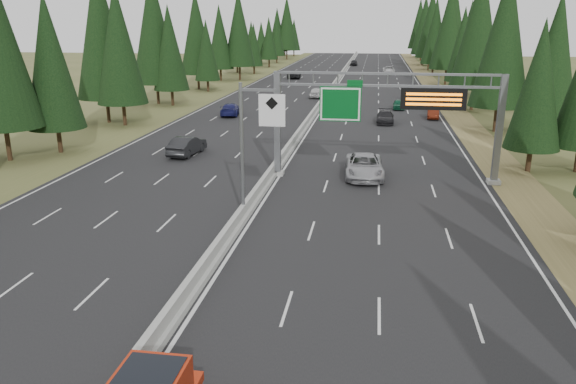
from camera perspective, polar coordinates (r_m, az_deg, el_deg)
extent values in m
cube|color=black|center=(86.89, 3.83, 9.42)|extent=(32.00, 260.00, 0.08)
cube|color=olive|center=(87.19, 15.70, 8.86)|extent=(3.60, 260.00, 0.06)
cube|color=#4E5628|center=(90.18, -7.67, 9.58)|extent=(3.60, 260.00, 0.06)
cube|color=gray|center=(86.87, 3.83, 9.55)|extent=(0.70, 260.00, 0.30)
cube|color=gray|center=(86.82, 3.84, 9.81)|extent=(0.30, 260.00, 0.60)
cube|color=slate|center=(42.09, -1.08, 6.88)|extent=(0.45, 0.45, 7.80)
cube|color=gray|center=(42.90, -1.05, 1.94)|extent=(0.90, 0.90, 0.30)
cube|color=slate|center=(42.40, 20.66, 5.87)|extent=(0.45, 0.45, 7.80)
cube|color=gray|center=(43.21, 20.14, 1.00)|extent=(0.90, 0.90, 0.30)
cube|color=slate|center=(40.99, 10.11, 11.75)|extent=(15.85, 0.35, 0.16)
cube|color=slate|center=(41.07, 10.05, 10.58)|extent=(15.85, 0.35, 0.16)
cube|color=#054C19|center=(41.05, 5.33, 8.89)|extent=(3.00, 0.10, 2.50)
cube|color=silver|center=(40.99, 5.33, 8.88)|extent=(2.85, 0.02, 2.35)
cube|color=#054C19|center=(40.82, 6.82, 10.92)|extent=(1.10, 0.10, 0.45)
cube|color=black|center=(41.07, 14.55, 9.13)|extent=(4.50, 0.40, 1.50)
cube|color=orange|center=(40.80, 14.62, 9.58)|extent=(3.80, 0.02, 0.18)
cube|color=orange|center=(40.85, 14.58, 9.09)|extent=(3.80, 0.02, 0.18)
cube|color=orange|center=(40.89, 14.54, 8.61)|extent=(3.80, 0.02, 0.18)
cylinder|color=slate|center=(32.53, -4.70, 4.01)|extent=(0.20, 0.20, 8.00)
cube|color=gray|center=(33.62, -4.54, -2.48)|extent=(0.50, 0.50, 0.20)
cube|color=slate|center=(31.71, -3.07, 10.31)|extent=(2.00, 0.15, 0.15)
cube|color=silver|center=(31.58, -1.64, 8.29)|extent=(1.50, 0.06, 1.80)
cylinder|color=black|center=(47.83, 23.27, 2.99)|extent=(0.40, 0.40, 1.87)
cone|color=black|center=(46.91, 24.11, 9.92)|extent=(4.20, 4.20, 9.81)
cylinder|color=black|center=(64.38, 20.34, 6.98)|extent=(0.40, 0.40, 2.72)
cone|color=black|center=(63.62, 21.14, 14.52)|extent=(6.12, 6.12, 14.27)
cylinder|color=black|center=(63.76, 24.72, 6.20)|extent=(0.40, 0.40, 2.30)
cone|color=black|center=(63.02, 25.54, 12.61)|extent=(5.17, 5.17, 12.06)
cylinder|color=black|center=(79.47, 18.21, 8.96)|extent=(0.40, 0.40, 2.92)
cone|color=black|center=(78.86, 18.83, 15.53)|extent=(6.57, 6.57, 15.34)
cylinder|color=black|center=(81.92, 20.92, 8.68)|extent=(0.40, 0.40, 2.27)
cone|color=black|center=(81.34, 21.46, 13.61)|extent=(5.10, 5.10, 11.91)
cylinder|color=black|center=(95.85, 16.98, 10.07)|extent=(0.40, 0.40, 2.19)
cone|color=black|center=(95.36, 17.34, 14.15)|extent=(4.92, 4.92, 11.49)
cylinder|color=black|center=(95.34, 18.79, 9.87)|extent=(0.40, 0.40, 2.16)
cone|color=black|center=(94.85, 19.18, 13.92)|extent=(4.87, 4.87, 11.36)
cylinder|color=black|center=(111.14, 15.71, 11.21)|extent=(0.40, 0.40, 2.90)
cone|color=black|center=(110.71, 16.10, 15.87)|extent=(6.52, 6.52, 15.22)
cylinder|color=black|center=(113.21, 17.62, 11.03)|extent=(0.40, 0.40, 2.43)
cone|color=black|center=(112.79, 17.98, 14.86)|extent=(5.48, 5.48, 12.78)
cylinder|color=black|center=(130.30, 14.48, 11.97)|extent=(0.40, 0.40, 2.50)
cone|color=black|center=(129.93, 14.74, 15.39)|extent=(5.63, 5.63, 13.13)
cylinder|color=black|center=(128.99, 16.14, 11.90)|extent=(0.40, 0.40, 2.97)
cone|color=black|center=(128.62, 16.48, 16.01)|extent=(6.68, 6.68, 15.58)
cylinder|color=black|center=(144.83, 14.07, 12.54)|extent=(0.40, 0.40, 3.01)
cone|color=black|center=(144.50, 14.35, 16.25)|extent=(6.76, 6.76, 15.78)
cylinder|color=black|center=(144.81, 15.95, 12.38)|extent=(0.40, 0.40, 2.87)
cone|color=black|center=(144.48, 16.24, 15.91)|extent=(6.45, 6.45, 15.06)
cylinder|color=black|center=(159.82, 13.48, 12.93)|extent=(0.40, 0.40, 2.90)
cone|color=black|center=(159.52, 13.71, 16.17)|extent=(6.53, 6.53, 15.24)
cylinder|color=black|center=(162.42, 14.62, 12.73)|extent=(0.40, 0.40, 1.92)
cone|color=black|center=(162.15, 14.78, 14.84)|extent=(4.32, 4.32, 10.07)
cylinder|color=black|center=(178.14, 13.31, 13.22)|extent=(0.40, 0.40, 2.38)
cone|color=black|center=(177.88, 13.48, 15.61)|extent=(5.36, 5.36, 12.52)
cylinder|color=black|center=(176.82, 14.56, 13.20)|extent=(0.40, 0.40, 2.91)
cone|color=black|center=(176.54, 14.79, 16.14)|extent=(6.55, 6.55, 15.29)
cylinder|color=black|center=(193.44, 13.03, 13.58)|extent=(0.40, 0.40, 2.96)
cone|color=black|center=(193.19, 13.22, 16.32)|extent=(6.67, 6.67, 15.57)
cylinder|color=black|center=(195.11, 14.27, 13.39)|extent=(0.40, 0.40, 2.04)
cone|color=black|center=(194.88, 14.41, 15.25)|extent=(4.58, 4.58, 10.70)
cylinder|color=black|center=(54.64, -22.19, 4.90)|extent=(0.40, 0.40, 2.22)
cone|color=black|center=(53.78, -23.02, 12.15)|extent=(5.00, 5.00, 11.67)
cylinder|color=black|center=(53.15, -26.56, 4.41)|extent=(0.40, 0.40, 2.86)
cylinder|color=black|center=(66.86, -16.29, 7.58)|extent=(0.40, 0.40, 2.48)
cone|color=black|center=(66.14, -16.85, 14.22)|extent=(5.59, 5.59, 13.04)
cylinder|color=black|center=(69.34, -17.80, 7.92)|extent=(0.40, 0.40, 2.86)
cone|color=black|center=(68.63, -18.49, 15.29)|extent=(6.43, 6.43, 15.00)
cylinder|color=black|center=(81.55, -11.66, 9.37)|extent=(0.40, 0.40, 2.19)
cone|color=black|center=(80.98, -11.95, 14.16)|extent=(4.92, 4.92, 11.47)
cylinder|color=black|center=(83.62, -13.07, 9.72)|extent=(0.40, 0.40, 2.92)
cone|color=black|center=(83.04, -13.50, 15.97)|extent=(6.57, 6.57, 15.34)
cylinder|color=black|center=(97.36, -8.13, 10.63)|extent=(0.40, 0.40, 1.88)
cone|color=black|center=(96.91, -8.28, 14.08)|extent=(4.23, 4.23, 9.86)
cylinder|color=black|center=(100.70, -9.07, 11.02)|extent=(0.40, 0.40, 2.65)
cone|color=black|center=(100.21, -9.30, 15.72)|extent=(5.95, 5.95, 13.89)
cylinder|color=black|center=(116.21, -4.91, 11.96)|extent=(0.40, 0.40, 2.79)
cone|color=black|center=(115.79, -5.03, 16.26)|extent=(6.28, 6.28, 14.66)
cylinder|color=black|center=(115.31, -6.84, 11.75)|extent=(0.40, 0.40, 2.34)
cone|color=black|center=(114.89, -6.97, 15.38)|extent=(5.26, 5.26, 12.27)
cylinder|color=black|center=(129.88, -3.46, 12.28)|extent=(0.40, 0.40, 1.77)
cone|color=black|center=(129.55, -3.50, 14.71)|extent=(3.97, 3.97, 9.27)
cylinder|color=black|center=(133.38, -5.17, 12.48)|extent=(0.40, 0.40, 2.32)
cone|color=black|center=(133.03, -5.25, 15.60)|extent=(5.23, 5.23, 12.20)
cylinder|color=black|center=(149.04, -1.93, 12.94)|extent=(0.40, 0.40, 2.02)
cone|color=black|center=(148.74, -1.95, 15.36)|extent=(4.53, 4.53, 10.58)
cylinder|color=black|center=(149.95, -3.70, 12.91)|extent=(0.40, 0.40, 1.85)
cone|color=black|center=(149.66, -3.74, 15.12)|extent=(4.16, 4.16, 9.71)
cylinder|color=black|center=(164.30, -1.15, 13.32)|extent=(0.40, 0.40, 2.06)
cone|color=black|center=(164.02, -1.16, 15.57)|extent=(4.64, 4.64, 10.84)
cylinder|color=black|center=(162.69, -2.70, 13.23)|extent=(0.40, 0.40, 1.84)
cone|color=black|center=(162.43, -2.73, 15.25)|extent=(4.13, 4.13, 9.64)
cylinder|color=black|center=(180.87, -0.12, 13.81)|extent=(0.40, 0.40, 3.02)
cone|color=black|center=(180.60, -0.12, 16.80)|extent=(6.80, 6.80, 15.86)
cylinder|color=black|center=(180.61, -1.09, 13.72)|extent=(0.40, 0.40, 2.48)
cone|color=black|center=(180.34, -1.11, 16.18)|extent=(5.59, 5.59, 13.04)
cylinder|color=black|center=(197.72, 0.60, 13.92)|extent=(0.40, 0.40, 1.96)
cone|color=black|center=(197.50, 0.61, 15.69)|extent=(4.41, 4.41, 10.30)
cylinder|color=black|center=(198.19, -0.32, 13.91)|extent=(0.40, 0.40, 1.82)
cone|color=black|center=(197.97, -0.32, 15.55)|extent=(4.10, 4.10, 9.56)
imported|color=#9F9EA3|center=(42.52, 7.75, 2.61)|extent=(3.13, 6.20, 1.68)
cube|color=black|center=(17.06, -14.04, -18.21)|extent=(1.71, 1.91, 0.55)
imported|color=#114D31|center=(77.39, 11.19, 8.73)|extent=(1.60, 3.81, 1.29)
imported|color=#551A0C|center=(70.67, 14.53, 7.76)|extent=(1.63, 3.95, 1.27)
imported|color=black|center=(66.27, 9.84, 7.52)|extent=(2.00, 4.83, 1.40)
imported|color=silver|center=(131.74, 10.20, 12.11)|extent=(2.77, 5.71, 1.56)
imported|color=black|center=(154.40, 6.71, 12.92)|extent=(1.85, 4.55, 1.55)
imported|color=black|center=(50.13, -10.23, 4.66)|extent=(2.22, 5.13, 1.64)
imported|color=#181A54|center=(71.12, -5.83, 8.36)|extent=(2.61, 5.40, 1.51)
imported|color=#BBBBBB|center=(87.99, 2.92, 10.07)|extent=(2.02, 4.67, 1.57)
imported|color=black|center=(118.18, 0.63, 11.83)|extent=(2.90, 5.67, 1.53)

